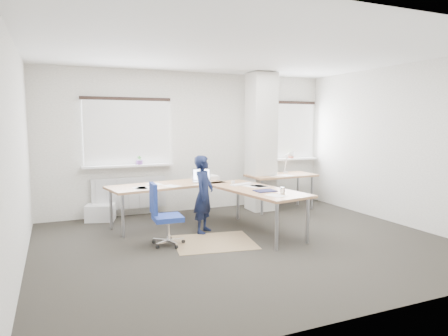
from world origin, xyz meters
name	(u,v)px	position (x,y,z in m)	size (l,w,h in m)	color
ground	(246,242)	(0.00, 0.00, 0.00)	(6.00, 6.00, 0.00)	black
room_shell	(244,126)	(0.18, 0.45, 1.75)	(6.04, 5.04, 2.82)	#B8B3A8
floor_mat	(214,242)	(-0.44, 0.19, 0.00)	(1.18, 1.00, 0.01)	#8D714C
white_crate	(100,213)	(-1.86, 2.25, 0.15)	(0.50, 0.35, 0.30)	white
desk_main	(211,188)	(-0.18, 0.97, 0.69)	(2.82, 2.63, 0.96)	#94613F
desk_side	(281,177)	(1.70, 1.80, 0.69)	(1.42, 0.74, 1.22)	#94613F
task_chair	(166,228)	(-1.14, 0.33, 0.26)	(0.51, 0.50, 0.93)	navy
person	(204,194)	(-0.38, 0.78, 0.63)	(0.46, 0.30, 1.27)	black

